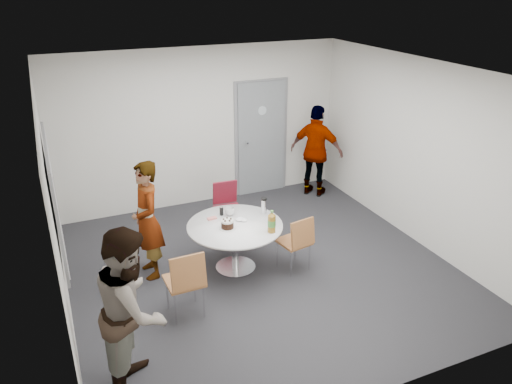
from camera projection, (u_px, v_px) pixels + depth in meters
name	position (u px, v px, depth m)	size (l,w,h in m)	color
floor	(261.00, 269.00, 6.91)	(5.00, 5.00, 0.00)	black
ceiling	(262.00, 72.00, 5.83)	(5.00, 5.00, 0.00)	silver
wall_back	(202.00, 128.00, 8.47)	(5.00, 5.00, 0.00)	beige
wall_left	(53.00, 213.00, 5.46)	(5.00, 5.00, 0.00)	beige
wall_right	(418.00, 153.00, 7.28)	(5.00, 5.00, 0.00)	beige
wall_front	(380.00, 279.00, 4.27)	(5.00, 5.00, 0.00)	beige
door	(261.00, 138.00, 8.99)	(1.02, 0.17, 2.12)	gray
whiteboard	(55.00, 197.00, 5.60)	(0.04, 1.90, 1.25)	gray
table	(237.00, 230.00, 6.70)	(1.29, 1.29, 0.98)	white
chair_near_left	(186.00, 278.00, 5.72)	(0.43, 0.47, 0.89)	brown
chair_near_right	(298.00, 239.00, 6.67)	(0.45, 0.48, 0.81)	brown
chair_far	(227.00, 203.00, 7.68)	(0.43, 0.46, 0.84)	maroon
person_main	(147.00, 220.00, 6.49)	(0.59, 0.39, 1.61)	#A5C6EA
person_left	(133.00, 309.00, 4.68)	(0.83, 0.65, 1.71)	white
person_right	(316.00, 151.00, 8.93)	(0.98, 0.41, 1.67)	black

